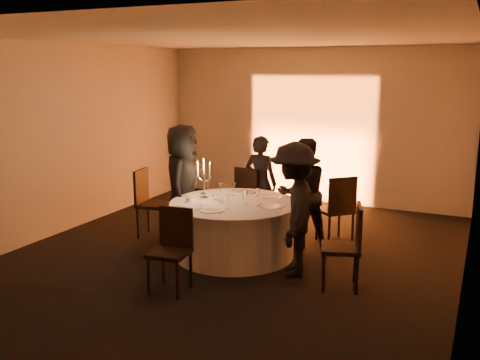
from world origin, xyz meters
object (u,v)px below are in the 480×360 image
at_px(guest_left, 183,183).
at_px(guest_back_left, 261,183).
at_px(chair_left, 149,198).
at_px(coffee_cup, 188,200).
at_px(chair_back_left, 250,194).
at_px(chair_right, 348,241).
at_px(chair_back_right, 338,206).
at_px(banquet_table, 234,229).
at_px(candelabra, 204,185).
at_px(guest_right, 294,210).
at_px(chair_front, 172,244).
at_px(guest_back_right, 303,193).

distance_m(guest_left, guest_back_left, 1.33).
relative_size(chair_left, coffee_cup, 9.65).
bearing_deg(guest_left, chair_back_left, -50.77).
bearing_deg(chair_right, chair_back_left, -147.19).
relative_size(chair_back_right, chair_right, 1.02).
height_order(banquet_table, candelabra, candelabra).
bearing_deg(coffee_cup, chair_right, -5.38).
distance_m(chair_left, chair_back_left, 1.65).
bearing_deg(guest_back_left, chair_right, 142.96).
bearing_deg(guest_right, guest_left, -125.58).
relative_size(chair_back_right, candelabra, 1.78).
relative_size(chair_front, guest_back_right, 0.61).
height_order(guest_left, guest_back_right, guest_left).
bearing_deg(guest_back_right, coffee_cup, -3.87).
xyz_separation_m(guest_right, candelabra, (-1.47, 0.35, 0.12)).
bearing_deg(chair_front, guest_right, 36.95).
xyz_separation_m(banquet_table, candelabra, (-0.48, 0.02, 0.59)).
distance_m(chair_left, chair_back_right, 2.92).
height_order(chair_right, guest_right, guest_right).
relative_size(chair_back_left, guest_back_left, 0.66).
bearing_deg(chair_back_left, guest_right, 141.70).
xyz_separation_m(chair_left, chair_back_left, (1.28, 1.04, -0.02)).
relative_size(guest_back_left, guest_back_right, 0.96).
bearing_deg(chair_back_left, guest_left, 68.37).
xyz_separation_m(guest_back_left, guest_right, (1.13, -1.63, 0.08)).
xyz_separation_m(chair_back_right, guest_back_left, (-1.34, 0.22, 0.18)).
distance_m(chair_left, chair_front, 2.18).
bearing_deg(banquet_table, coffee_cup, -157.18).
relative_size(banquet_table, chair_left, 1.70).
xyz_separation_m(chair_front, guest_back_right, (0.89, 2.18, 0.25)).
bearing_deg(guest_right, chair_left, -120.78).
height_order(chair_back_right, candelabra, candelabra).
xyz_separation_m(guest_left, candelabra, (0.52, -0.28, 0.08)).
distance_m(chair_right, chair_front, 2.09).
xyz_separation_m(guest_left, guest_back_right, (1.74, 0.51, -0.08)).
relative_size(coffee_cup, candelabra, 0.19).
bearing_deg(candelabra, chair_back_left, 83.06).
relative_size(chair_back_left, coffee_cup, 9.30).
height_order(chair_back_right, guest_back_left, guest_back_left).
bearing_deg(coffee_cup, chair_front, -68.75).
xyz_separation_m(chair_back_right, chair_front, (-1.35, -2.46, -0.04)).
height_order(banquet_table, chair_back_right, chair_back_right).
xyz_separation_m(coffee_cup, candelabra, (0.11, 0.27, 0.18)).
bearing_deg(chair_left, chair_back_right, -83.44).
xyz_separation_m(chair_right, guest_left, (-2.74, 0.77, 0.31)).
height_order(chair_left, chair_back_right, chair_left).
xyz_separation_m(banquet_table, guest_left, (-1.01, 0.30, 0.51)).
bearing_deg(chair_back_left, chair_back_right, -175.22).
bearing_deg(chair_left, chair_right, -112.19).
height_order(chair_right, guest_back_right, guest_back_right).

